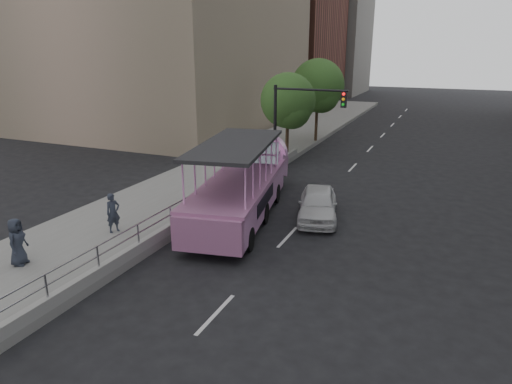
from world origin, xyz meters
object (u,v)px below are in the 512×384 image
(pedestrian_far, at_px, (17,242))
(traffic_signal, at_px, (295,117))
(pedestrian_near, at_px, (113,213))
(street_tree_near, at_px, (289,103))
(duck_boat, at_px, (245,185))
(parking_sign, at_px, (245,166))
(street_tree_far, at_px, (319,88))
(car, at_px, (318,204))

(pedestrian_far, bearing_deg, traffic_signal, -34.64)
(pedestrian_near, distance_m, pedestrian_far, 3.64)
(pedestrian_near, relative_size, street_tree_near, 0.27)
(duck_boat, distance_m, pedestrian_near, 5.89)
(parking_sign, distance_m, street_tree_far, 14.43)
(pedestrian_near, bearing_deg, pedestrian_far, -175.08)
(duck_boat, height_order, traffic_signal, traffic_signal)
(street_tree_near, bearing_deg, street_tree_far, 88.09)
(pedestrian_far, height_order, traffic_signal, traffic_signal)
(duck_boat, xyz_separation_m, pedestrian_near, (-3.38, -4.82, -0.21))
(pedestrian_far, height_order, parking_sign, parking_sign)
(pedestrian_near, distance_m, parking_sign, 7.12)
(traffic_signal, bearing_deg, duck_boat, -90.76)
(traffic_signal, height_order, street_tree_near, street_tree_near)
(pedestrian_near, distance_m, street_tree_near, 15.16)
(duck_boat, relative_size, parking_sign, 4.04)
(pedestrian_near, xyz_separation_m, street_tree_near, (1.87, 14.79, 2.74))
(traffic_signal, bearing_deg, street_tree_far, 98.43)
(car, bearing_deg, duck_boat, 173.67)
(pedestrian_far, xyz_separation_m, street_tree_far, (3.06, 24.29, 3.20))
(parking_sign, bearing_deg, car, -17.66)
(car, relative_size, street_tree_near, 0.71)
(duck_boat, bearing_deg, street_tree_near, 98.61)
(duck_boat, relative_size, car, 2.66)
(street_tree_far, bearing_deg, pedestrian_far, -97.17)
(duck_boat, bearing_deg, parking_sign, 114.29)
(pedestrian_far, bearing_deg, car, -58.97)
(pedestrian_near, relative_size, parking_sign, 0.58)
(traffic_signal, bearing_deg, pedestrian_near, -106.95)
(duck_boat, bearing_deg, pedestrian_near, -125.04)
(pedestrian_near, height_order, street_tree_near, street_tree_near)
(pedestrian_far, xyz_separation_m, parking_sign, (3.56, 10.11, 0.58))
(pedestrian_near, bearing_deg, street_tree_far, 15.06)
(duck_boat, relative_size, traffic_signal, 2.08)
(street_tree_far, bearing_deg, car, -73.45)
(pedestrian_far, distance_m, street_tree_far, 24.69)
(car, bearing_deg, street_tree_near, 102.09)
(street_tree_near, bearing_deg, pedestrian_near, -97.19)
(duck_boat, height_order, street_tree_far, street_tree_far)
(street_tree_far, bearing_deg, street_tree_near, -91.91)
(parking_sign, bearing_deg, pedestrian_far, -109.39)
(duck_boat, distance_m, street_tree_far, 16.31)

